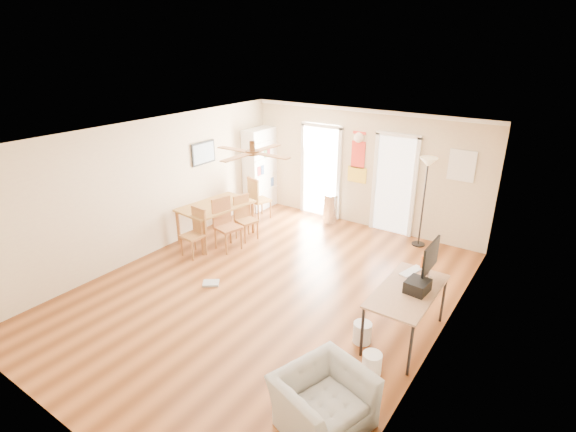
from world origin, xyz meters
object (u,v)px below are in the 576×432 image
Objects in this scene: dining_chair_right_a at (246,218)px; printer at (417,286)px; dining_table at (217,221)px; torchiere_lamp at (423,203)px; wastebasket_a at (362,332)px; wastebasket_b at (372,363)px; trash_can at (330,209)px; dining_chair_near at (193,233)px; bookshelf at (260,169)px; computer_desk at (405,314)px; dining_chair_right_b at (228,225)px; armchair at (323,400)px; dining_chair_far at (260,198)px.

printer reaches higher than dining_chair_right_a.
dining_table is 0.82× the size of torchiere_lamp.
wastebasket_b is at bearing -53.29° from wastebasket_a.
printer is at bearing -45.20° from trash_can.
wastebasket_b is (2.86, -3.99, -0.20)m from trash_can.
dining_chair_near reaches higher than wastebasket_b.
wastebasket_b is at bearing -96.62° from printer.
wastebasket_a is at bearing -36.48° from bookshelf.
computer_desk is (4.49, -1.00, 0.02)m from dining_table.
dining_chair_right_b reaches higher than wastebasket_b.
wastebasket_a is at bearing -2.90° from dining_chair_near.
wastebasket_a is at bearing 27.31° from armchair.
computer_desk is at bearing 85.68° from wastebasket_b.
trash_can reaches higher than wastebasket_b.
torchiere_lamp is 6.18× the size of wastebasket_a.
bookshelf is at bearing 61.41° from armchair.
printer is (4.55, -2.39, 0.37)m from dining_chair_far.
printer reaches higher than trash_can.
bookshelf is 1.08× the size of torchiere_lamp.
dining_chair_far is at bearing -156.12° from trash_can.
trash_can is at bearing -139.22° from dining_chair_far.
dining_chair_right_a reaches higher than computer_desk.
dining_table reaches higher than wastebasket_b.
dining_chair_right_b reaches higher than armchair.
armchair is (3.75, -2.68, -0.20)m from dining_chair_right_b.
wastebasket_b is (0.37, -0.50, -0.01)m from wastebasket_a.
computer_desk reaches higher than trash_can.
computer_desk is 0.49m from printer.
dining_table is at bearing 156.63° from wastebasket_b.
torchiere_lamp is 3.21m from printer.
dining_chair_right_b is at bearing 72.35° from armchair.
wastebasket_a is at bearing -101.67° from dining_chair_right_a.
armchair is (0.25, -1.52, 0.16)m from wastebasket_a.
dining_chair_near is 2.90× the size of printer.
dining_chair_far is (0.44, -0.58, -0.49)m from bookshelf.
bookshelf is 6.24m from wastebasket_b.
dining_chair_far is (-0.14, 2.28, 0.03)m from dining_chair_near.
dining_chair_far is 1.03× the size of armchair.
trash_can reaches higher than wastebasket_a.
printer is at bearing -72.77° from torchiere_lamp.
armchair is (4.25, -4.35, -0.18)m from dining_chair_far.
dining_table is 0.88m from dining_chair_near.
dining_chair_right_a is at bearing 166.70° from printer.
dining_chair_near is 3.17× the size of wastebasket_a.
wastebasket_a is at bearing -137.16° from printer.
dining_chair_far reaches higher than trash_can.
dining_chair_right_a is 0.58m from dining_chair_right_b.
dining_chair_near reaches higher than computer_desk.
dining_chair_right_b is 1.75m from dining_chair_far.
dining_chair_right_b is at bearing 123.42° from dining_chair_far.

